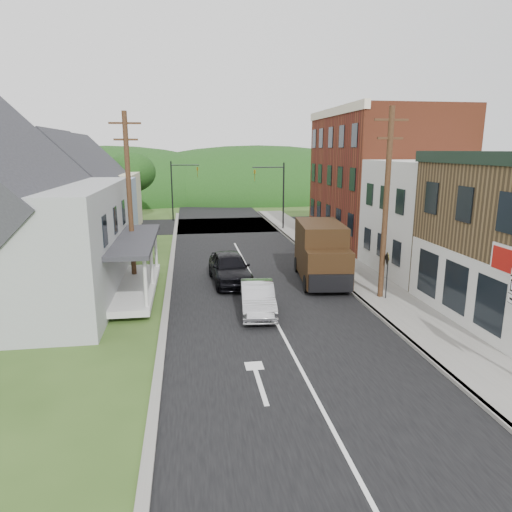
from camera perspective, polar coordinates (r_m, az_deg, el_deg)
name	(u,v)px	position (r m, az deg, el deg)	size (l,w,h in m)	color
ground	(282,334)	(18.32, 3.27, -9.67)	(120.00, 120.00, 0.00)	#2D4719
road	(248,270)	(27.67, -0.97, -1.72)	(9.00, 90.00, 0.02)	black
cross_road	(225,225)	(44.23, -3.92, 3.88)	(60.00, 9.00, 0.02)	black
sidewalk_right	(353,273)	(27.19, 12.04, -2.12)	(2.80, 55.00, 0.15)	slate
curb_right	(331,274)	(26.75, 9.32, -2.25)	(0.20, 55.00, 0.15)	slate
curb_left	(169,281)	(25.52, -10.78, -3.10)	(0.30, 55.00, 0.12)	slate
storefront_white	(449,218)	(28.49, 22.96, 4.34)	(8.00, 7.00, 6.50)	silver
storefront_red	(382,178)	(36.71, 15.46, 9.40)	(8.00, 12.00, 10.00)	maroon
house_gray	(3,213)	(24.22, -29.09, 4.70)	(10.20, 12.24, 8.35)	#A9ADAF
house_blue	(79,200)	(34.50, -21.20, 6.60)	(7.14, 8.16, 7.28)	#8295B1
house_cream	(96,189)	(43.38, -19.35, 7.91)	(7.14, 8.16, 7.28)	beige
utility_pole_right	(386,204)	(22.14, 15.94, 6.31)	(1.60, 0.26, 9.00)	#472D19
utility_pole_left	(129,198)	(24.81, -15.53, 7.02)	(1.60, 0.26, 9.00)	#472D19
traffic_signal_right	(276,188)	(40.91, 2.50, 8.45)	(2.87, 0.20, 6.00)	black
traffic_signal_left	(179,184)	(47.14, -9.63, 8.90)	(2.87, 0.20, 6.00)	black
tree_left_d	(132,172)	(48.87, -15.26, 10.10)	(4.80, 4.80, 6.94)	#382616
forested_ridge	(210,196)	(71.95, -5.80, 7.42)	(90.00, 30.00, 16.00)	black
silver_sedan	(257,298)	(20.27, 0.18, -5.32)	(1.43, 4.11, 1.36)	silver
dark_sedan	(230,268)	(24.79, -3.29, -1.49)	(1.99, 4.94, 1.68)	black
delivery_van	(321,253)	(25.12, 8.18, 0.40)	(2.96, 5.94, 3.19)	black
warning_sign	(387,269)	(22.44, 16.06, -1.53)	(0.12, 0.63, 2.28)	black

